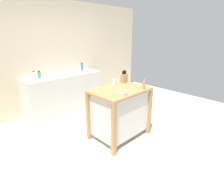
% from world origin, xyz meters
% --- Properties ---
extents(ground_plane, '(6.90, 6.90, 0.00)m').
position_xyz_m(ground_plane, '(0.00, 0.00, 0.00)').
color(ground_plane, beige).
rests_on(ground_plane, ground).
extents(wall_back, '(5.90, 0.10, 2.60)m').
position_xyz_m(wall_back, '(0.00, 2.08, 1.30)').
color(wall_back, beige).
rests_on(wall_back, ground).
extents(kitchen_island, '(0.99, 0.69, 0.92)m').
position_xyz_m(kitchen_island, '(0.19, -0.02, 0.51)').
color(kitchen_island, '#AD7F4C').
rests_on(kitchen_island, ground).
extents(knife_block, '(0.11, 0.09, 0.25)m').
position_xyz_m(knife_block, '(0.56, 0.22, 1.01)').
color(knife_block, '#AD7F4C').
rests_on(knife_block, kitchen_island).
extents(bowl_stoneware_deep, '(0.15, 0.15, 0.05)m').
position_xyz_m(bowl_stoneware_deep, '(-0.01, -0.25, 0.95)').
color(bowl_stoneware_deep, beige).
rests_on(bowl_stoneware_deep, kitchen_island).
extents(drinking_cup, '(0.07, 0.07, 0.09)m').
position_xyz_m(drinking_cup, '(0.33, 0.26, 0.96)').
color(drinking_cup, silver).
rests_on(drinking_cup, kitchen_island).
extents(pepper_grinder, '(0.04, 0.04, 0.17)m').
position_xyz_m(pepper_grinder, '(0.49, -0.31, 1.00)').
color(pepper_grinder, '#AD7F4C').
rests_on(pepper_grinder, kitchen_island).
extents(trash_bin, '(0.36, 0.28, 0.63)m').
position_xyz_m(trash_bin, '(0.92, 0.04, 0.32)').
color(trash_bin, slate).
rests_on(trash_bin, ground).
extents(sink_counter, '(1.84, 0.60, 0.91)m').
position_xyz_m(sink_counter, '(0.09, 1.73, 0.46)').
color(sink_counter, silver).
rests_on(sink_counter, ground).
extents(sink_faucet, '(0.02, 0.02, 0.22)m').
position_xyz_m(sink_faucet, '(0.09, 1.87, 1.02)').
color(sink_faucet, '#B7BCC1').
rests_on(sink_faucet, sink_counter).
extents(bottle_hand_soap, '(0.06, 0.06, 0.16)m').
position_xyz_m(bottle_hand_soap, '(-0.46, 1.76, 0.98)').
color(bottle_hand_soap, green).
rests_on(bottle_hand_soap, sink_counter).
extents(bottle_dish_soap, '(0.05, 0.05, 0.18)m').
position_xyz_m(bottle_dish_soap, '(-0.58, 1.72, 0.99)').
color(bottle_dish_soap, white).
rests_on(bottle_dish_soap, sink_counter).
extents(bottle_spray_cleaner, '(0.06, 0.06, 0.22)m').
position_xyz_m(bottle_spray_cleaner, '(0.66, 1.77, 1.01)').
color(bottle_spray_cleaner, blue).
rests_on(bottle_spray_cleaner, sink_counter).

